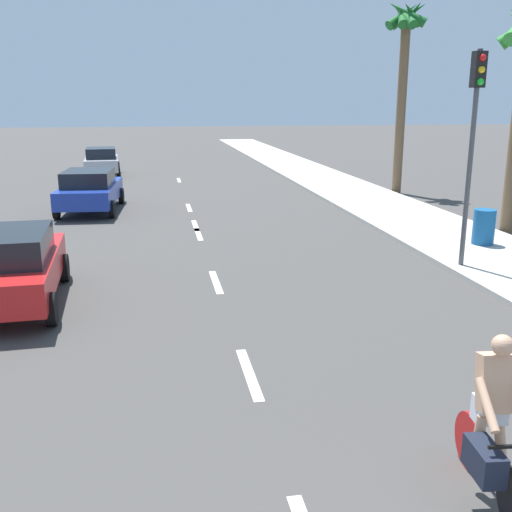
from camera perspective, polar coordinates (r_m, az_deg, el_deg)
ground_plane at (r=21.91m, az=-6.23°, el=3.95°), size 160.00×160.00×0.00m
sidewalk_strip at (r=25.40m, az=10.62°, el=5.42°), size 3.60×80.00×0.14m
lane_stripe_2 at (r=9.25m, az=-0.66°, el=-11.24°), size 0.16×1.80×0.01m
lane_stripe_3 at (r=13.71m, az=-3.89°, el=-2.51°), size 0.16×1.80×0.01m
lane_stripe_4 at (r=18.69m, az=-5.56°, el=2.12°), size 0.16×1.80×0.01m
lane_stripe_5 at (r=19.99m, az=-5.86°, el=2.94°), size 0.16×1.80×0.01m
lane_stripe_6 at (r=23.43m, az=-6.49°, el=4.65°), size 0.16×1.80×0.01m
lane_stripe_7 at (r=31.84m, az=-7.44°, el=7.26°), size 0.16×1.80×0.01m
cyclist at (r=6.70m, az=21.75°, el=-15.14°), size 0.64×1.71×1.82m
parked_car_red at (r=12.92m, az=-22.63°, el=-0.85°), size 2.14×4.33×1.57m
parked_car_blue at (r=23.28m, az=-15.73°, el=6.22°), size 2.32×4.69×1.57m
parked_car_silver at (r=34.43m, az=-14.66°, el=8.86°), size 2.15×4.31×1.57m
palm_tree_far at (r=27.59m, az=14.12°, el=18.89°), size 1.83×1.94×8.39m
traffic_signal at (r=14.96m, az=20.28°, el=12.11°), size 0.28×0.33×5.20m
trash_bin_far at (r=17.81m, az=21.11°, el=2.64°), size 0.60×0.60×0.99m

